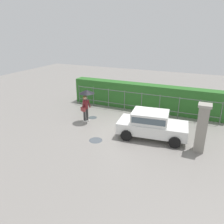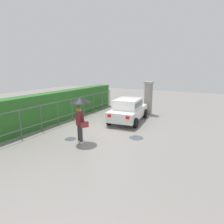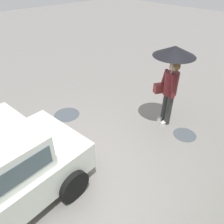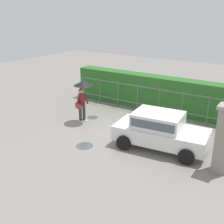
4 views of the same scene
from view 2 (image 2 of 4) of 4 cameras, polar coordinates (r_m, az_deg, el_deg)
The scene contains 8 objects.
ground_plane at distance 11.11m, azimuth -1.44°, elevation -4.79°, with size 40.00×40.00×0.00m, color gray.
car at distance 12.34m, azimuth 4.84°, elevation 0.86°, with size 3.87×2.18×1.48m.
pedestrian at distance 8.77m, azimuth -9.54°, elevation 0.75°, with size 0.96×0.96×2.11m.
gate_pillar at distance 14.42m, azimuth 10.78°, elevation 4.20°, with size 0.60×0.60×2.42m.
fence_section at distance 12.79m, azimuth -11.91°, elevation 1.16°, with size 10.23×0.05×1.50m.
hedge_row at distance 13.32m, azimuth -14.69°, elevation 2.02°, with size 11.18×0.90×1.90m, color #2D6B28.
puddle_near at distance 9.67m, azimuth 7.26°, elevation -7.66°, with size 0.72×0.72×0.00m, color #4C545B.
puddle_far at distance 9.66m, azimuth -12.30°, elevation -7.88°, with size 0.57×0.57×0.00m, color #4C545B.
Camera 2 is at (-9.14, -5.32, 3.41)m, focal length 30.62 mm.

